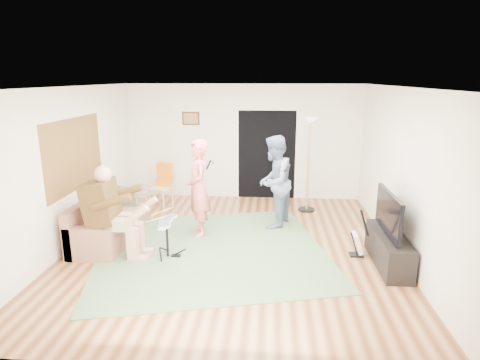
# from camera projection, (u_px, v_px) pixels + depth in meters

# --- Properties ---
(floor) EXTENTS (6.00, 6.00, 0.00)m
(floor) POSITION_uv_depth(u_px,v_px,m) (232.00, 247.00, 6.92)
(floor) COLOR brown
(floor) RESTS_ON ground
(walls) EXTENTS (5.50, 6.00, 2.70)m
(walls) POSITION_uv_depth(u_px,v_px,m) (231.00, 171.00, 6.58)
(walls) COLOR #EFE2CF
(walls) RESTS_ON floor
(ceiling) EXTENTS (6.00, 6.00, 0.00)m
(ceiling) POSITION_uv_depth(u_px,v_px,m) (231.00, 87.00, 6.25)
(ceiling) COLOR white
(ceiling) RESTS_ON walls
(window_blinds) EXTENTS (0.00, 2.05, 2.05)m
(window_blinds) POSITION_uv_depth(u_px,v_px,m) (75.00, 154.00, 6.93)
(window_blinds) COLOR brown
(window_blinds) RESTS_ON walls
(doorway) EXTENTS (2.10, 0.00, 2.10)m
(doorway) POSITION_uv_depth(u_px,v_px,m) (267.00, 155.00, 9.50)
(doorway) COLOR black
(doorway) RESTS_ON walls
(picture_frame) EXTENTS (0.42, 0.03, 0.32)m
(picture_frame) POSITION_uv_depth(u_px,v_px,m) (191.00, 118.00, 9.43)
(picture_frame) COLOR #3F2314
(picture_frame) RESTS_ON walls
(area_rug) EXTENTS (4.46, 4.30, 0.02)m
(area_rug) POSITION_uv_depth(u_px,v_px,m) (211.00, 250.00, 6.79)
(area_rug) COLOR #4D6A40
(area_rug) RESTS_ON floor
(sofa) EXTENTS (0.80, 1.94, 0.79)m
(sofa) POSITION_uv_depth(u_px,v_px,m) (106.00, 225.00, 7.21)
(sofa) COLOR #8E6047
(sofa) RESTS_ON floor
(drummer) EXTENTS (0.98, 0.55, 1.51)m
(drummer) POSITION_uv_depth(u_px,v_px,m) (115.00, 221.00, 6.47)
(drummer) COLOR #533717
(drummer) RESTS_ON sofa
(drum_kit) EXTENTS (0.36, 0.64, 0.65)m
(drum_kit) POSITION_uv_depth(u_px,v_px,m) (167.00, 240.00, 6.48)
(drum_kit) COLOR black
(drum_kit) RESTS_ON floor
(singer) EXTENTS (0.62, 0.76, 1.78)m
(singer) POSITION_uv_depth(u_px,v_px,m) (198.00, 188.00, 7.26)
(singer) COLOR #E46366
(singer) RESTS_ON floor
(microphone) EXTENTS (0.06, 0.06, 0.24)m
(microphone) POSITION_uv_depth(u_px,v_px,m) (209.00, 165.00, 7.14)
(microphone) COLOR black
(microphone) RESTS_ON singer
(guitarist) EXTENTS (0.93, 1.05, 1.79)m
(guitarist) POSITION_uv_depth(u_px,v_px,m) (274.00, 182.00, 7.69)
(guitarist) COLOR slate
(guitarist) RESTS_ON floor
(guitar_held) EXTENTS (0.24, 0.61, 0.26)m
(guitar_held) POSITION_uv_depth(u_px,v_px,m) (285.00, 166.00, 7.59)
(guitar_held) COLOR white
(guitar_held) RESTS_ON guitarist
(guitar_spare) EXTENTS (0.29, 0.26, 0.80)m
(guitar_spare) POSITION_uv_depth(u_px,v_px,m) (358.00, 243.00, 6.54)
(guitar_spare) COLOR black
(guitar_spare) RESTS_ON floor
(torchiere_lamp) EXTENTS (0.36, 0.36, 2.03)m
(torchiere_lamp) POSITION_uv_depth(u_px,v_px,m) (309.00, 148.00, 8.49)
(torchiere_lamp) COLOR black
(torchiere_lamp) RESTS_ON floor
(dining_chair) EXTENTS (0.53, 0.56, 0.99)m
(dining_chair) POSITION_uv_depth(u_px,v_px,m) (162.00, 192.00, 8.95)
(dining_chair) COLOR tan
(dining_chair) RESTS_ON floor
(tv_cabinet) EXTENTS (0.40, 1.40, 0.50)m
(tv_cabinet) POSITION_uv_depth(u_px,v_px,m) (388.00, 249.00, 6.23)
(tv_cabinet) COLOR black
(tv_cabinet) RESTS_ON floor
(television) EXTENTS (0.06, 1.20, 0.63)m
(television) POSITION_uv_depth(u_px,v_px,m) (389.00, 213.00, 6.08)
(television) COLOR black
(television) RESTS_ON tv_cabinet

